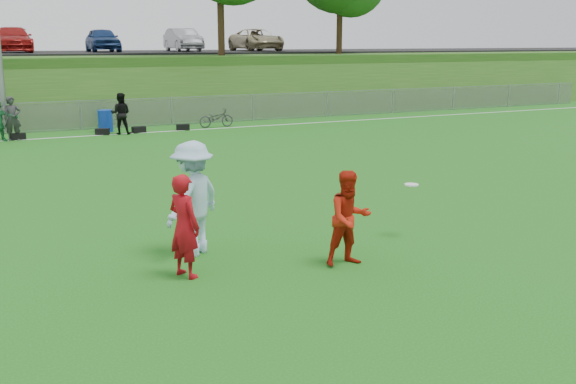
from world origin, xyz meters
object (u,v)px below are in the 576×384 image
bicycle (216,118)px  recycling_bin (105,121)px  player_red_left (184,226)px  frisbee (411,185)px  player_blue (193,198)px  player_red_center (349,218)px

bicycle → recycling_bin: bearing=82.1°
player_red_left → bicycle: 18.69m
frisbee → bicycle: frisbee is taller
player_red_left → player_blue: (0.46, 1.05, 0.17)m
player_red_left → frisbee: 4.64m
player_red_left → bicycle: size_ratio=1.09×
recycling_bin → player_blue: bearing=-94.0°
frisbee → bicycle: bearing=84.2°
player_red_center → frisbee: 2.14m
player_red_center → bicycle: player_red_center is taller
player_red_left → player_red_center: size_ratio=1.04×
player_red_center → recycling_bin: size_ratio=1.79×
player_red_left → player_blue: player_blue is taller
player_red_center → recycling_bin: player_red_center is taller
player_blue → recycling_bin: 17.12m
player_red_left → recycling_bin: (1.64, 18.11, -0.40)m
frisbee → bicycle: size_ratio=0.18×
player_red_center → player_blue: (-2.25, 1.66, 0.21)m
player_red_center → player_red_left: bearing=168.6°
player_red_left → frisbee: size_ratio=6.23×
player_blue → frisbee: size_ratio=7.49×
player_red_center → recycling_bin: 18.76m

